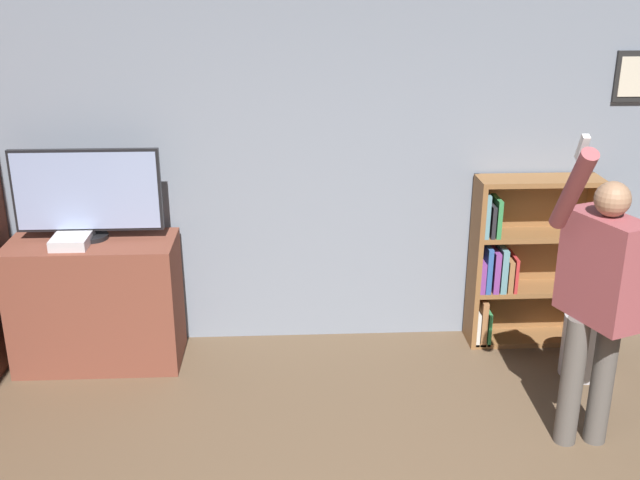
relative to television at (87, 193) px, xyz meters
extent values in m
cube|color=gray|center=(1.77, 0.30, 0.12)|extent=(6.85, 0.06, 2.70)
cube|color=black|center=(3.72, 0.25, 0.71)|extent=(0.25, 0.02, 0.35)
cube|color=beige|center=(3.72, 0.24, 0.71)|extent=(0.20, 0.01, 0.27)
cube|color=brown|center=(0.00, -0.05, -0.78)|extent=(1.12, 0.53, 0.90)
cylinder|color=black|center=(0.00, 0.00, -0.31)|extent=(0.22, 0.22, 0.03)
cylinder|color=black|center=(0.00, 0.00, -0.27)|extent=(0.06, 0.06, 0.05)
cube|color=black|center=(0.00, 0.00, 0.02)|extent=(0.98, 0.04, 0.56)
cube|color=#8C9EC6|center=(0.00, -0.02, 0.02)|extent=(0.94, 0.01, 0.53)
cube|color=silver|center=(-0.10, -0.14, -0.29)|extent=(0.24, 0.24, 0.07)
cube|color=brown|center=(2.68, 0.11, -0.60)|extent=(0.04, 0.28, 1.26)
cube|color=brown|center=(3.52, 0.11, -0.60)|extent=(0.04, 0.28, 1.26)
cube|color=brown|center=(3.10, 0.24, -0.60)|extent=(0.87, 0.01, 1.26)
cube|color=brown|center=(3.10, 0.11, -1.21)|extent=(0.80, 0.28, 0.04)
cube|color=brown|center=(3.10, 0.11, -0.81)|extent=(0.80, 0.28, 0.04)
cube|color=brown|center=(3.10, 0.11, -0.39)|extent=(0.80, 0.28, 0.04)
cube|color=brown|center=(3.10, 0.11, 0.02)|extent=(0.80, 0.28, 0.04)
cube|color=beige|center=(2.71, 0.06, -1.08)|extent=(0.03, 0.20, 0.25)
cube|color=#99663D|center=(2.75, 0.08, -1.04)|extent=(0.04, 0.23, 0.35)
cube|color=#338447|center=(2.80, 0.08, -1.08)|extent=(0.02, 0.23, 0.25)
cube|color=#7A3889|center=(2.72, 0.08, -0.67)|extent=(0.04, 0.22, 0.23)
cube|color=#2D569E|center=(2.76, 0.08, -0.62)|extent=(0.04, 0.23, 0.34)
cube|color=#7A3889|center=(2.81, 0.08, -0.64)|extent=(0.04, 0.23, 0.30)
cube|color=#5B8E99|center=(2.87, 0.07, -0.63)|extent=(0.04, 0.20, 0.33)
cube|color=#99663D|center=(2.92, 0.08, -0.67)|extent=(0.04, 0.22, 0.24)
cube|color=red|center=(2.96, 0.09, -0.66)|extent=(0.02, 0.25, 0.26)
cube|color=#5B8E99|center=(2.71, 0.09, -0.21)|extent=(0.03, 0.24, 0.31)
cube|color=#232328|center=(2.76, 0.07, -0.25)|extent=(0.03, 0.20, 0.23)
cube|color=#338447|center=(2.80, 0.08, -0.23)|extent=(0.03, 0.22, 0.27)
cylinder|color=#56514C|center=(2.95, -1.17, -0.83)|extent=(0.13, 0.13, 0.80)
cylinder|color=#56514C|center=(3.13, -1.17, -0.83)|extent=(0.13, 0.13, 0.80)
cube|color=#99474C|center=(3.04, -1.17, -0.13)|extent=(0.38, 0.52, 0.60)
sphere|color=#9E7556|center=(3.04, -1.17, 0.27)|extent=(0.19, 0.19, 0.19)
cylinder|color=#99474C|center=(2.77, -1.28, 0.36)|extent=(0.09, 0.39, 0.50)
cube|color=white|center=(2.77, -1.33, 0.59)|extent=(0.04, 0.09, 0.14)
cylinder|color=#B7B7BC|center=(3.34, -0.41, -1.01)|extent=(0.30, 0.30, 0.44)
camera|label=1|loc=(1.31, -4.85, 1.42)|focal=42.00mm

